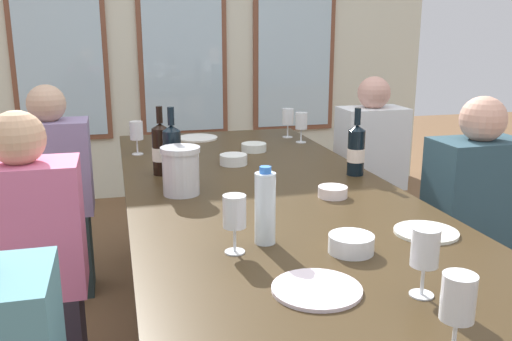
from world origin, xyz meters
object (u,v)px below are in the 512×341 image
Objects in this scene: tasting_bowl_0 at (333,192)px; wine_glass_0 at (136,131)px; dining_table at (271,211)px; tasting_bowl_1 at (234,160)px; wine_glass_5 at (234,214)px; seated_person_0 at (55,198)px; seated_person_3 at (471,232)px; wine_glass_6 at (288,118)px; wine_bottle_1 at (161,149)px; seated_person_2 at (32,272)px; wine_bottle_2 at (356,150)px; water_bottle at (265,207)px; wine_glass_4 at (425,249)px; wine_glass_3 at (301,122)px; wine_bottle_3 at (172,155)px; wine_glass_1 at (458,302)px; white_plate_2 at (317,289)px; tasting_bowl_3 at (351,244)px; seated_person_1 at (370,175)px; tasting_bowl_2 at (254,147)px; white_plate_0 at (426,232)px; white_plate_1 at (197,138)px; metal_pitcher at (181,170)px.

wine_glass_0 reaches higher than tasting_bowl_0.
dining_table is 21.89× the size of tasting_bowl_1.
seated_person_0 is (-0.64, 1.42, -0.33)m from wine_glass_5.
dining_table is 0.57m from tasting_bowl_1.
wine_glass_6 is at bearing 111.11° from seated_person_3.
seated_person_2 is (-0.51, -0.45, -0.33)m from wine_bottle_1.
dining_table is 9.64× the size of wine_bottle_2.
water_bottle is 1.38× the size of wine_glass_5.
tasting_bowl_0 is 1.15m from seated_person_2.
tasting_bowl_0 is at bearing 83.02° from wine_glass_4.
seated_person_3 is at bearing -67.06° from wine_glass_3.
wine_bottle_3 is at bearing 165.49° from seated_person_3.
wine_glass_1 is 0.25m from wine_glass_4.
seated_person_2 is (-1.35, -0.22, -0.33)m from wine_bottle_2.
wine_bottle_3 is at bearing 102.59° from white_plate_2.
seated_person_1 is (0.81, 1.53, -0.24)m from tasting_bowl_3.
tasting_bowl_2 is at bearing 38.21° from seated_person_2.
white_plate_0 is at bearing 15.18° from tasting_bowl_3.
wine_bottle_1 reaches higher than white_plate_0.
seated_person_1 reaches higher than white_plate_1.
wine_glass_5 is at bearing -38.29° from seated_person_2.
white_plate_0 is at bearing -48.40° from seated_person_0.
tasting_bowl_0 is 0.66m from wine_glass_5.
seated_person_1 is at bearing -23.15° from wine_glass_6.
wine_bottle_3 is (-0.80, 0.05, 0.01)m from wine_bottle_2.
white_plate_0 is 1.17× the size of wine_glass_4.
wine_bottle_3 is 0.29× the size of seated_person_1.
wine_glass_0 is (-0.36, 1.68, 0.12)m from white_plate_2.
wine_bottle_3 is at bearing 26.84° from seated_person_2.
wine_bottle_1 is 1.76× the size of wine_glass_3.
wine_bottle_1 is 1.76× the size of wine_glass_5.
tasting_bowl_0 is 0.10× the size of seated_person_3.
water_bottle reaches higher than wine_glass_6.
white_plate_0 is at bearing -41.92° from metal_pitcher.
seated_person_2 is (-1.02, 0.88, -0.34)m from wine_glass_4.
seated_person_2 reaches higher than tasting_bowl_1.
tasting_bowl_2 is 0.62m from wine_glass_0.
dining_table is 1.03m from wine_glass_0.
white_plate_0 is 1.91m from seated_person_0.
tasting_bowl_2 is (0.14, 0.83, 0.08)m from dining_table.
seated_person_1 is at bearing 33.98° from metal_pitcher.
wine_glass_0 is (-0.13, 0.77, 0.03)m from metal_pitcher.
wine_glass_5 is (-0.31, 0.62, -0.00)m from wine_glass_1.
wine_glass_3 is 0.16× the size of seated_person_3.
seated_person_0 and seated_person_2 have the same top height.
metal_pitcher is 0.17× the size of seated_person_2.
dining_table is at bearing -85.43° from white_plate_1.
metal_pitcher is 1.09× the size of wine_glass_6.
white_plate_1 is 1.78× the size of tasting_bowl_2.
tasting_bowl_0 is 0.67m from tasting_bowl_1.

